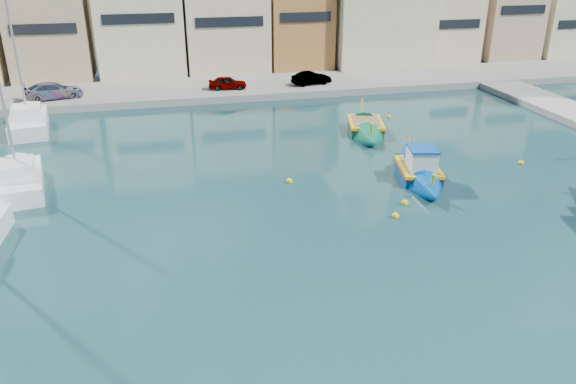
{
  "coord_description": "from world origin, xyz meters",
  "views": [
    {
      "loc": [
        -12.94,
        -17.48,
        12.04
      ],
      "look_at": [
        -7.34,
        6.0,
        1.4
      ],
      "focal_mm": 35.0,
      "sensor_mm": 36.0,
      "label": 1
    }
  ],
  "objects_px": {
    "luzzu_green": "(366,128)",
    "yacht_north": "(30,117)",
    "luzzu_blue_cabin": "(419,172)",
    "yacht_midnorth": "(20,172)"
  },
  "relations": [
    {
      "from": "luzzu_green",
      "to": "yacht_north",
      "type": "xyz_separation_m",
      "value": [
        -23.33,
        7.73,
        0.17
      ]
    },
    {
      "from": "luzzu_green",
      "to": "yacht_north",
      "type": "distance_m",
      "value": 24.58
    },
    {
      "from": "luzzu_blue_cabin",
      "to": "yacht_midnorth",
      "type": "height_order",
      "value": "yacht_midnorth"
    },
    {
      "from": "luzzu_green",
      "to": "yacht_north",
      "type": "bearing_deg",
      "value": 161.67
    },
    {
      "from": "yacht_north",
      "to": "luzzu_green",
      "type": "bearing_deg",
      "value": -18.33
    },
    {
      "from": "yacht_north",
      "to": "luzzu_blue_cabin",
      "type": "bearing_deg",
      "value": -35.41
    },
    {
      "from": "luzzu_blue_cabin",
      "to": "luzzu_green",
      "type": "height_order",
      "value": "luzzu_blue_cabin"
    },
    {
      "from": "luzzu_blue_cabin",
      "to": "luzzu_green",
      "type": "relative_size",
      "value": 0.97
    },
    {
      "from": "yacht_north",
      "to": "yacht_midnorth",
      "type": "distance_m",
      "value": 11.64
    },
    {
      "from": "luzzu_blue_cabin",
      "to": "yacht_midnorth",
      "type": "relative_size",
      "value": 0.78
    }
  ]
}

